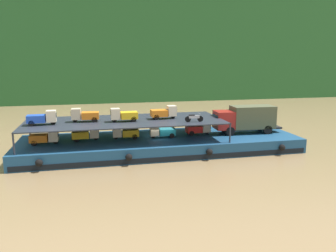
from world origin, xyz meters
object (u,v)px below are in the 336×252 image
Objects in this scene: mini_truck_lower_fore at (162,131)px; motorcycle_upper_port at (194,118)px; mini_truck_lower_mid at (125,132)px; mini_truck_lower_stern at (45,137)px; mini_truck_upper_fore at (124,115)px; mini_truck_upper_stern at (42,118)px; mini_truck_lower_bow at (199,128)px; mini_truck_upper_mid at (85,115)px; cargo_barge at (161,144)px; mini_truck_lower_aft at (86,134)px; covered_lorry at (246,118)px; mini_truck_upper_bow at (164,112)px.

motorcycle_upper_port reaches higher than mini_truck_lower_fore.
mini_truck_lower_stern is at bearing -176.16° from mini_truck_lower_mid.
mini_truck_upper_fore reaches higher than motorcycle_upper_port.
mini_truck_lower_bow is at bearing 3.67° from mini_truck_upper_stern.
mini_truck_upper_mid is at bearing 166.91° from motorcycle_upper_port.
cargo_barge is at bearing -2.51° from mini_truck_lower_mid.
mini_truck_lower_aft is 1.44× the size of motorcycle_upper_port.
mini_truck_upper_stern is (-11.86, -0.60, 3.44)m from cargo_barge.
mini_truck_lower_stern and mini_truck_lower_aft have the same top height.
mini_truck_lower_fore is (3.91, -0.34, 0.00)m from mini_truck_lower_mid.
mini_truck_upper_fore reaches higher than mini_truck_lower_mid.
mini_truck_upper_bow reaches higher than covered_lorry.
covered_lorry reaches higher than cargo_barge.
mini_truck_lower_aft is 0.98× the size of mini_truck_lower_mid.
mini_truck_lower_bow is at bearing 62.96° from motorcycle_upper_port.
mini_truck_lower_mid is 4.64m from mini_truck_upper_bow.
mini_truck_lower_fore is at bearing -171.76° from mini_truck_lower_bow.
cargo_barge is at bearing 2.88° from mini_truck_upper_stern.
motorcycle_upper_port is (10.82, -2.67, 1.74)m from mini_truck_lower_aft.
mini_truck_upper_fore is 4.44m from mini_truck_upper_bow.
mini_truck_upper_mid is (3.93, 0.55, 2.00)m from mini_truck_lower_stern.
mini_truck_upper_fore is (7.81, -0.21, 2.00)m from mini_truck_lower_stern.
mini_truck_lower_bow is at bearing 2.89° from mini_truck_lower_stern.
cargo_barge is at bearing -174.20° from mini_truck_lower_bow.
mini_truck_upper_mid is (-7.87, 0.18, 3.44)m from cargo_barge.
mini_truck_lower_mid is 3.92m from mini_truck_lower_fore.
mini_truck_upper_mid is at bearing -101.35° from mini_truck_lower_aft.
motorcycle_upper_port is (2.87, -2.16, 1.74)m from mini_truck_lower_fore.
mini_truck_lower_mid is at bearing 5.42° from mini_truck_upper_stern.
mini_truck_lower_mid is at bearing -0.23° from mini_truck_upper_mid.
mini_truck_lower_mid is (7.99, 0.54, 0.00)m from mini_truck_lower_stern.
mini_truck_upper_fore is at bearing -13.29° from mini_truck_lower_aft.
mini_truck_lower_fore is 1.00× the size of mini_truck_upper_stern.
motorcycle_upper_port is (14.78, -1.97, 1.74)m from mini_truck_lower_stern.
mini_truck_upper_stern is at bearing -179.87° from mini_truck_upper_fore.
mini_truck_lower_mid is 8.21m from mini_truck_lower_bow.
covered_lorry is 2.84× the size of mini_truck_lower_mid.
mini_truck_upper_stern is 7.87m from mini_truck_upper_fore.
cargo_barge is at bearing -1.33° from mini_truck_upper_mid.
mini_truck_lower_mid is at bearing -2.32° from mini_truck_lower_aft.
cargo_barge is at bearing 8.25° from mini_truck_upper_fore.
mini_truck_lower_fore is (0.10, -0.18, 1.44)m from cargo_barge.
mini_truck_upper_stern is 1.00× the size of mini_truck_upper_bow.
mini_truck_upper_bow is (4.19, -0.04, 2.00)m from mini_truck_lower_mid.
covered_lorry is 2.89× the size of mini_truck_lower_aft.
mini_truck_lower_mid is 1.01× the size of mini_truck_lower_bow.
motorcycle_upper_port is at bearing -36.96° from mini_truck_lower_fore.
cargo_barge is at bearing -161.23° from mini_truck_upper_bow.
motorcycle_upper_port is (6.97, -1.76, -0.26)m from mini_truck_upper_fore.
mini_truck_lower_mid and mini_truck_lower_bow have the same top height.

